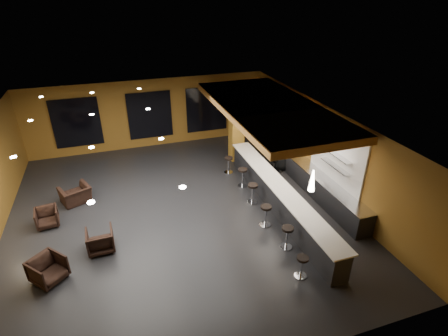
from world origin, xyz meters
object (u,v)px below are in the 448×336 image
object	(u,v)px
armchair_a	(48,270)
armchair_b	(100,240)
prep_counter	(317,185)
bar_stool_1	(287,235)
bar_stool_3	(253,191)
bar_stool_5	(229,163)
bar_stool_4	(243,175)
pendant_0	(312,180)
armchair_c	(47,217)
column	(237,125)
staff_b	(272,145)
pendant_2	(250,125)
staff_c	(283,152)
armchair_d	(76,195)
staff_a	(268,160)
bar_counter	(278,198)
bar_stool_0	(302,264)
bar_stool_2	(266,213)

from	to	relation	value
armchair_a	armchair_b	world-z (taller)	armchair_a
prep_counter	bar_stool_1	xyz separation A→B (m)	(-2.70, -2.56, 0.08)
bar_stool_3	bar_stool_5	size ratio (longest dim) A/B	1.06
bar_stool_4	bar_stool_5	bearing A→B (deg)	97.16
pendant_0	armchair_c	distance (m)	9.17
column	staff_b	xyz separation A→B (m)	(1.40, -0.99, -0.80)
pendant_2	armchair_c	size ratio (longest dim) A/B	0.93
pendant_2	bar_stool_1	bearing A→B (deg)	-97.92
staff_c	armchair_c	xyz separation A→B (m)	(-9.77, -1.18, -0.56)
pendant_0	bar_stool_4	xyz separation A→B (m)	(-0.65, 4.03, -1.82)
armchair_b	bar_stool_1	bearing A→B (deg)	160.81
armchair_d	bar_stool_3	xyz separation A→B (m)	(6.53, -2.21, 0.18)
prep_counter	bar_stool_5	world-z (taller)	prep_counter
prep_counter	staff_a	size ratio (longest dim) A/B	3.62
staff_c	bar_stool_3	distance (m)	3.18
bar_counter	armchair_c	size ratio (longest dim) A/B	10.68
pendant_2	bar_stool_5	bearing A→B (deg)	156.51
armchair_b	armchair_c	size ratio (longest dim) A/B	1.12
pendant_0	armchair_b	xyz separation A→B (m)	(-6.40, 1.72, -1.97)
staff_b	bar_stool_0	world-z (taller)	staff_b
pendant_0	bar_stool_5	world-z (taller)	pendant_0
staff_b	bar_stool_0	distance (m)	7.34
staff_c	armchair_c	bearing A→B (deg)	175.33
armchair_a	bar_counter	bearing A→B (deg)	-33.35
prep_counter	pendant_0	xyz separation A→B (m)	(-2.00, -2.50, 1.92)
staff_b	bar_stool_0	bearing A→B (deg)	-100.89
pendant_2	armchair_d	bearing A→B (deg)	-179.50
bar_stool_0	bar_stool_2	distance (m)	2.59
bar_counter	bar_stool_0	distance (m)	3.46
column	armchair_c	distance (m)	8.79
bar_counter	prep_counter	distance (m)	2.06
armchair_a	pendant_0	bearing A→B (deg)	-47.88
bar_counter	armchair_a	xyz separation A→B (m)	(-7.84, -1.18, -0.11)
bar_stool_0	staff_c	bearing A→B (deg)	68.03
bar_counter	staff_b	bearing A→B (deg)	68.76
column	pendant_0	xyz separation A→B (m)	(0.00, -6.60, 0.60)
pendant_2	bar_stool_0	world-z (taller)	pendant_2
prep_counter	armchair_d	size ratio (longest dim) A/B	5.68
armchair_b	armchair_d	xyz separation A→B (m)	(-0.87, 3.21, -0.04)
staff_a	bar_stool_1	world-z (taller)	staff_a
staff_a	bar_stool_5	xyz separation A→B (m)	(-1.51, 0.93, -0.33)
staff_c	armchair_b	xyz separation A→B (m)	(-8.00, -3.11, -0.52)
armchair_b	bar_stool_3	distance (m)	5.75
armchair_b	bar_stool_1	distance (m)	5.97
bar_stool_5	armchair_a	bearing A→B (deg)	-147.17
staff_c	armchair_a	world-z (taller)	staff_c
armchair_c	bar_stool_3	size ratio (longest dim) A/B	0.91
bar_counter	armchair_d	xyz separation A→B (m)	(-7.27, 2.94, -0.16)
staff_a	bar_stool_1	bearing A→B (deg)	-112.99
bar_stool_1	bar_stool_3	xyz separation A→B (m)	(-0.04, 2.78, 0.02)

